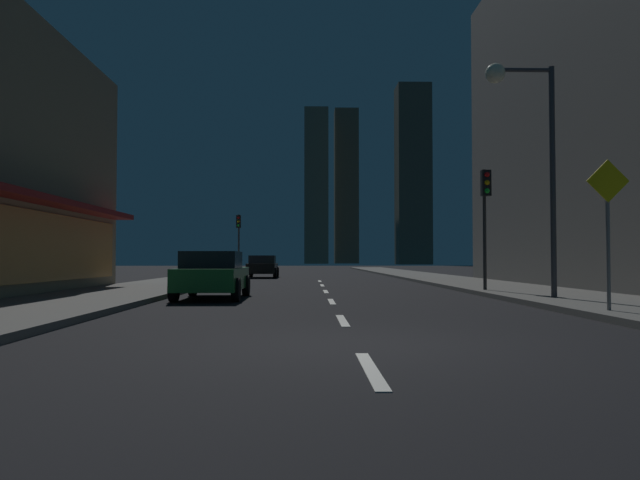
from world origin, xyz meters
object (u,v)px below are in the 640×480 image
car_parked_near (213,275)px  street_lamp_right (523,122)px  fire_hydrant_far_left (191,276)px  traffic_light_far_left (239,231)px  car_parked_far (263,266)px  traffic_light_near_right (485,202)px  pedestrian_crossing_sign (608,221)px

car_parked_near → street_lamp_right: size_ratio=0.64×
fire_hydrant_far_left → traffic_light_far_left: traffic_light_far_left is taller
car_parked_far → traffic_light_near_right: 20.77m
traffic_light_far_left → traffic_light_near_right: bearing=-62.7°
traffic_light_near_right → fire_hydrant_far_left: bearing=150.7°
fire_hydrant_far_left → traffic_light_near_right: bearing=-29.3°
pedestrian_crossing_sign → fire_hydrant_far_left: bearing=128.3°
traffic_light_far_left → pedestrian_crossing_sign: (11.10, -29.49, -1.18)m
pedestrian_crossing_sign → car_parked_near: bearing=146.6°
car_parked_near → traffic_light_far_left: (-1.90, 23.42, 2.45)m
car_parked_near → traffic_light_near_right: traffic_light_near_right is taller
car_parked_far → fire_hydrant_far_left: size_ratio=6.48×
traffic_light_near_right → pedestrian_crossing_sign: traffic_light_near_right is taller
car_parked_far → traffic_light_far_left: size_ratio=1.01×
fire_hydrant_far_left → pedestrian_crossing_sign: bearing=-51.7°
fire_hydrant_far_left → traffic_light_far_left: bearing=88.5°
fire_hydrant_far_left → street_lamp_right: 16.00m
car_parked_far → traffic_light_far_left: 4.18m
car_parked_far → pedestrian_crossing_sign: 28.25m
car_parked_near → car_parked_far: (0.00, 20.61, 0.00)m
traffic_light_near_right → traffic_light_far_left: same height
car_parked_near → car_parked_far: bearing=90.0°
traffic_light_far_left → car_parked_near: bearing=-85.4°
car_parked_near → street_lamp_right: bearing=-11.8°
traffic_light_near_right → street_lamp_right: bearing=-91.7°
car_parked_near → car_parked_far: same height
traffic_light_far_left → street_lamp_right: bearing=-66.7°
traffic_light_far_left → pedestrian_crossing_sign: 31.53m
fire_hydrant_far_left → traffic_light_near_right: size_ratio=0.16×
car_parked_far → street_lamp_right: bearing=-68.2°
traffic_light_far_left → pedestrian_crossing_sign: bearing=-69.4°
street_lamp_right → pedestrian_crossing_sign: size_ratio=2.09×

